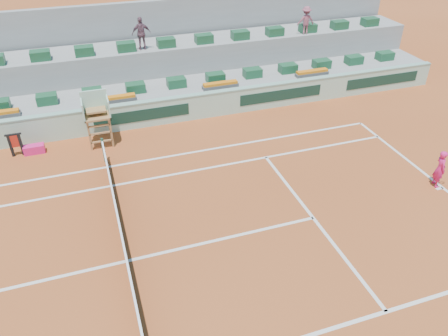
{
  "coord_description": "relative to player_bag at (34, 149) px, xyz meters",
  "views": [
    {
      "loc": [
        -0.19,
        -9.95,
        9.77
      ],
      "look_at": [
        4.0,
        2.5,
        1.0
      ],
      "focal_mm": 35.0,
      "sensor_mm": 36.0,
      "label": 1
    }
  ],
  "objects": [
    {
      "name": "flower_planters",
      "position": [
        1.27,
        1.42,
        1.15
      ],
      "size": [
        26.8,
        0.36,
        0.28
      ],
      "color": "#4D4D4D",
      "rests_on": "seating_tier_lower"
    },
    {
      "name": "seat_row_lower",
      "position": [
        2.77,
        2.22,
        1.23
      ],
      "size": [
        32.9,
        0.6,
        0.44
      ],
      "color": "#1A4E2D",
      "rests_on": "seating_tier_lower"
    },
    {
      "name": "court_lines",
      "position": [
        2.77,
        -7.58,
        -0.18
      ],
      "size": [
        23.89,
        11.09,
        0.01
      ],
      "color": "silver",
      "rests_on": "ground"
    },
    {
      "name": "spectator_mid",
      "position": [
        5.58,
        4.08,
        3.21
      ],
      "size": [
        0.93,
        0.39,
        1.59
      ],
      "primitive_type": "imported",
      "rotation": [
        0.0,
        0.0,
        3.14
      ],
      "color": "#714B59",
      "rests_on": "seating_tier_upper"
    },
    {
      "name": "stadium_back_wall",
      "position": [
        2.77,
        6.32,
        2.01
      ],
      "size": [
        36.0,
        0.4,
        4.4
      ],
      "primitive_type": "cube",
      "color": "#969694",
      "rests_on": "ground"
    },
    {
      "name": "seating_tier_lower",
      "position": [
        2.77,
        3.12,
        0.41
      ],
      "size": [
        36.0,
        4.0,
        1.2
      ],
      "primitive_type": "cube",
      "color": "#969694",
      "rests_on": "ground"
    },
    {
      "name": "tennis_player",
      "position": [
        14.5,
        -7.34,
        0.58
      ],
      "size": [
        0.5,
        0.87,
        2.28
      ],
      "color": "#EC1E73",
      "rests_on": "ground"
    },
    {
      "name": "ground",
      "position": [
        2.77,
        -7.58,
        -0.19
      ],
      "size": [
        90.0,
        90.0,
        0.0
      ],
      "primitive_type": "plane",
      "color": "#99441D",
      "rests_on": "ground"
    },
    {
      "name": "spectator_right",
      "position": [
        14.46,
        3.86,
        3.14
      ],
      "size": [
        0.99,
        0.63,
        1.46
      ],
      "primitive_type": "imported",
      "rotation": [
        0.0,
        0.0,
        3.04
      ],
      "color": "#924959",
      "rests_on": "seating_tier_upper"
    },
    {
      "name": "towel_rack",
      "position": [
        -0.65,
        0.02,
        0.42
      ],
      "size": [
        0.64,
        0.11,
        1.03
      ],
      "color": "black",
      "rests_on": "ground"
    },
    {
      "name": "seating_tier_upper",
      "position": [
        2.77,
        4.72,
        1.11
      ],
      "size": [
        36.0,
        2.4,
        2.6
      ],
      "primitive_type": "cube",
      "color": "#969694",
      "rests_on": "ground"
    },
    {
      "name": "tennis_net",
      "position": [
        2.77,
        -7.58,
        0.34
      ],
      "size": [
        0.1,
        11.97,
        1.1
      ],
      "color": "black",
      "rests_on": "ground"
    },
    {
      "name": "seat_row_upper",
      "position": [
        2.77,
        4.12,
        2.63
      ],
      "size": [
        32.9,
        0.6,
        0.44
      ],
      "color": "#1A4E2D",
      "rests_on": "seating_tier_upper"
    },
    {
      "name": "player_bag",
      "position": [
        0.0,
        0.0,
        0.0
      ],
      "size": [
        0.84,
        0.37,
        0.37
      ],
      "primitive_type": "cube",
      "color": "#EC1E73",
      "rests_on": "ground"
    },
    {
      "name": "advertising_hoarding",
      "position": [
        2.8,
        0.91,
        0.45
      ],
      "size": [
        36.0,
        0.34,
        1.26
      ],
      "color": "#A7D3B9",
      "rests_on": "ground"
    },
    {
      "name": "umpire_chair",
      "position": [
        2.77,
        -0.09,
        1.36
      ],
      "size": [
        1.1,
        0.9,
        2.4
      ],
      "color": "olive",
      "rests_on": "ground"
    }
  ]
}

